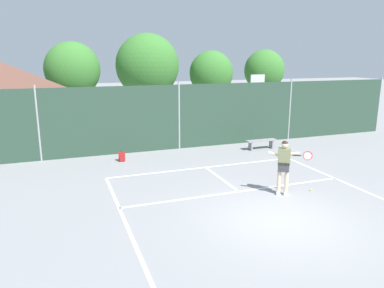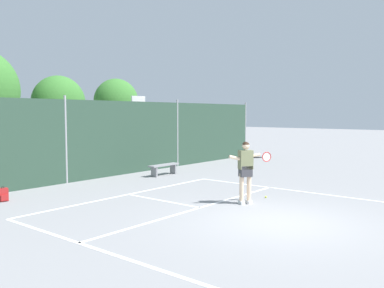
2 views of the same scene
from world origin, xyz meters
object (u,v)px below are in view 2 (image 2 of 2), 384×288
basketball_hoop (138,121)px  tennis_player (246,167)px  courtside_bench (164,167)px  tennis_ball (266,197)px  backpack_red (3,195)px

basketball_hoop → tennis_player: basketball_hoop is taller
basketball_hoop → courtside_bench: (-1.46, -3.13, -1.95)m
tennis_ball → tennis_player: bearing=176.6°
basketball_hoop → courtside_bench: bearing=-115.0°
basketball_hoop → tennis_ball: (-2.90, -8.89, -2.28)m
basketball_hoop → tennis_player: 9.77m
tennis_player → backpack_red: bearing=126.4°
tennis_player → tennis_ball: bearing=-3.4°
backpack_red → tennis_ball: bearing=-47.5°
tennis_player → courtside_bench: size_ratio=1.16×
basketball_hoop → backpack_red: 9.13m
tennis_player → courtside_bench: bearing=65.8°
tennis_player → courtside_bench: 6.29m
courtside_bench → tennis_ball: bearing=-104.0°
basketball_hoop → tennis_ball: 9.62m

